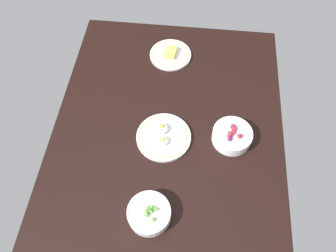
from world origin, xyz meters
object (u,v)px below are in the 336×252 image
(bowl_berries, at_px, (232,136))
(plate_cheese, at_px, (170,54))
(plate_eggs, at_px, (163,136))
(bowl_peas, at_px, (149,213))

(bowl_berries, height_order, plate_cheese, bowl_berries)
(plate_cheese, bearing_deg, plate_eggs, 2.25)
(plate_eggs, bearing_deg, bowl_berries, 94.73)
(bowl_berries, distance_m, plate_eggs, 0.28)
(bowl_peas, xyz_separation_m, plate_cheese, (-0.78, -0.00, -0.02))
(bowl_peas, height_order, plate_eggs, bowl_peas)
(bowl_berries, relative_size, plate_cheese, 0.81)
(bowl_peas, bearing_deg, plate_cheese, -179.66)
(plate_eggs, bearing_deg, plate_cheese, -177.75)
(plate_cheese, xyz_separation_m, plate_eggs, (0.45, 0.02, 0.00))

